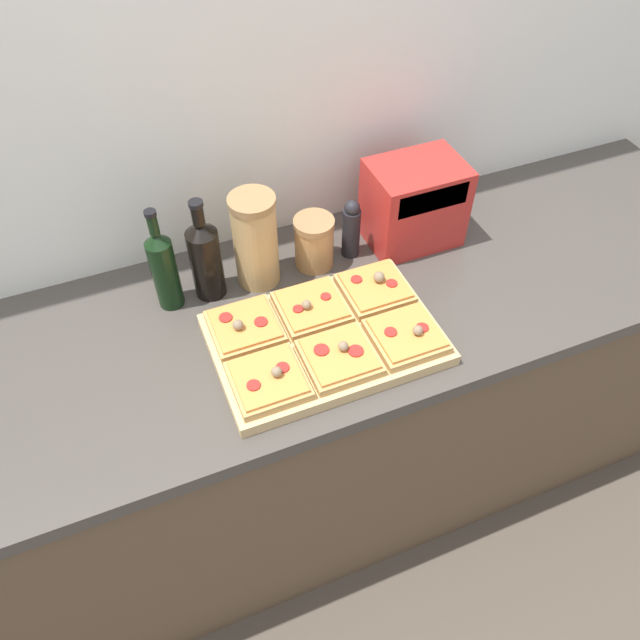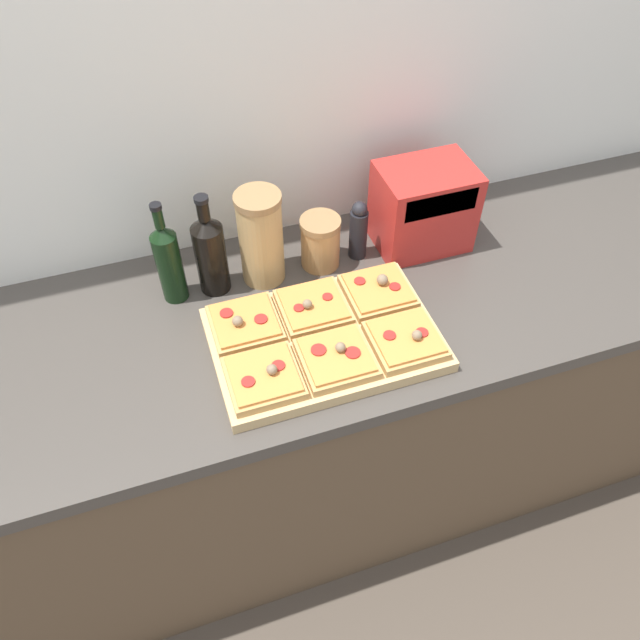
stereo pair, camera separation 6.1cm
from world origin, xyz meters
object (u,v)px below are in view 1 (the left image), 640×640
pepper_mill (351,229)px  toaster_oven (414,203)px  wine_bottle (205,258)px  grain_jar_tall (257,240)px  grain_jar_short (314,242)px  cutting_board (325,339)px  olive_oil_bottle (164,268)px

pepper_mill → toaster_oven: size_ratio=0.64×
wine_bottle → toaster_oven: size_ratio=1.05×
grain_jar_tall → grain_jar_short: (0.15, -0.00, -0.05)m
cutting_board → toaster_oven: 0.46m
wine_bottle → grain_jar_tall: size_ratio=1.10×
cutting_board → grain_jar_tall: size_ratio=2.04×
wine_bottle → pepper_mill: wine_bottle is taller
grain_jar_tall → pepper_mill: bearing=0.0°
pepper_mill → toaster_oven: toaster_oven is taller
cutting_board → wine_bottle: (-0.20, 0.26, 0.10)m
grain_jar_short → pepper_mill: size_ratio=0.83×
wine_bottle → toaster_oven: (0.56, -0.00, -0.00)m
grain_jar_tall → grain_jar_short: 0.16m
cutting_board → olive_oil_bottle: olive_oil_bottle is taller
toaster_oven → grain_jar_short: bearing=179.8°
olive_oil_bottle → toaster_oven: (0.65, -0.00, -0.00)m
pepper_mill → olive_oil_bottle: bearing=-180.0°
toaster_oven → pepper_mill: bearing=179.7°
wine_bottle → grain_jar_short: wine_bottle is taller
grain_jar_tall → toaster_oven: 0.43m
wine_bottle → grain_jar_short: 0.28m
cutting_board → olive_oil_bottle: 0.41m
pepper_mill → toaster_oven: 0.18m
olive_oil_bottle → wine_bottle: bearing=0.0°
olive_oil_bottle → pepper_mill: olive_oil_bottle is taller
grain_jar_tall → pepper_mill: size_ratio=1.48×
grain_jar_short → pepper_mill: (0.10, 0.00, 0.01)m
olive_oil_bottle → toaster_oven: olive_oil_bottle is taller
wine_bottle → grain_jar_tall: (0.13, -0.00, 0.01)m
grain_jar_short → toaster_oven: 0.28m
olive_oil_bottle → wine_bottle: olive_oil_bottle is taller
olive_oil_bottle → cutting_board: bearing=-41.9°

